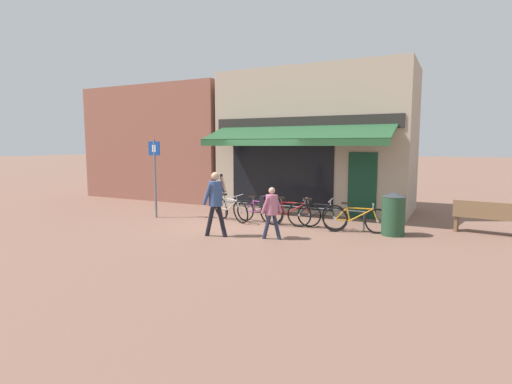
{
  "coord_description": "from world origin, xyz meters",
  "views": [
    {
      "loc": [
        5.57,
        -10.27,
        2.32
      ],
      "look_at": [
        0.69,
        -0.63,
        1.05
      ],
      "focal_mm": 28.0,
      "sensor_mm": 36.0,
      "label": 1
    }
  ],
  "objects_px": {
    "parking_sign": "(155,170)",
    "bicycle_silver": "(230,209)",
    "bicycle_orange": "(356,219)",
    "bicycle_black": "(316,215)",
    "litter_bin": "(393,214)",
    "bicycle_red": "(290,213)",
    "bicycle_purple": "(259,211)",
    "park_bench": "(487,217)",
    "pedestrian_adult": "(216,197)",
    "pedestrian_child": "(271,207)"
  },
  "relations": [
    {
      "from": "bicycle_silver",
      "to": "park_bench",
      "type": "bearing_deg",
      "value": 35.41
    },
    {
      "from": "bicycle_orange",
      "to": "bicycle_red",
      "type": "bearing_deg",
      "value": 164.8
    },
    {
      "from": "bicycle_purple",
      "to": "park_bench",
      "type": "relative_size",
      "value": 1.05
    },
    {
      "from": "bicycle_orange",
      "to": "pedestrian_adult",
      "type": "distance_m",
      "value": 3.78
    },
    {
      "from": "bicycle_silver",
      "to": "park_bench",
      "type": "relative_size",
      "value": 1.0
    },
    {
      "from": "pedestrian_child",
      "to": "litter_bin",
      "type": "relative_size",
      "value": 1.16
    },
    {
      "from": "parking_sign",
      "to": "bicycle_orange",
      "type": "bearing_deg",
      "value": 5.95
    },
    {
      "from": "litter_bin",
      "to": "bicycle_purple",
      "type": "bearing_deg",
      "value": -178.62
    },
    {
      "from": "bicycle_silver",
      "to": "pedestrian_child",
      "type": "xyz_separation_m",
      "value": [
        2.08,
        -1.57,
        0.42
      ]
    },
    {
      "from": "bicycle_orange",
      "to": "pedestrian_child",
      "type": "bearing_deg",
      "value": -149.76
    },
    {
      "from": "bicycle_purple",
      "to": "bicycle_red",
      "type": "bearing_deg",
      "value": 11.17
    },
    {
      "from": "bicycle_purple",
      "to": "park_bench",
      "type": "xyz_separation_m",
      "value": [
        5.99,
        1.31,
        0.11
      ]
    },
    {
      "from": "parking_sign",
      "to": "bicycle_red",
      "type": "bearing_deg",
      "value": 8.97
    },
    {
      "from": "litter_bin",
      "to": "parking_sign",
      "type": "xyz_separation_m",
      "value": [
        -7.2,
        -0.77,
        0.96
      ]
    },
    {
      "from": "bicycle_purple",
      "to": "litter_bin",
      "type": "relative_size",
      "value": 1.53
    },
    {
      "from": "bicycle_silver",
      "to": "parking_sign",
      "type": "bearing_deg",
      "value": -144.19
    },
    {
      "from": "bicycle_purple",
      "to": "parking_sign",
      "type": "height_order",
      "value": "parking_sign"
    },
    {
      "from": "litter_bin",
      "to": "pedestrian_adult",
      "type": "bearing_deg",
      "value": -151.5
    },
    {
      "from": "bicycle_purple",
      "to": "bicycle_black",
      "type": "distance_m",
      "value": 1.79
    },
    {
      "from": "bicycle_purple",
      "to": "parking_sign",
      "type": "relative_size",
      "value": 0.69
    },
    {
      "from": "bicycle_red",
      "to": "pedestrian_child",
      "type": "relative_size",
      "value": 1.38
    },
    {
      "from": "bicycle_purple",
      "to": "bicycle_silver",
      "type": "bearing_deg",
      "value": -160.81
    },
    {
      "from": "bicycle_black",
      "to": "park_bench",
      "type": "xyz_separation_m",
      "value": [
        4.2,
        1.34,
        0.08
      ]
    },
    {
      "from": "park_bench",
      "to": "pedestrian_adult",
      "type": "bearing_deg",
      "value": -144.35
    },
    {
      "from": "bicycle_purple",
      "to": "bicycle_red",
      "type": "distance_m",
      "value": 0.98
    },
    {
      "from": "litter_bin",
      "to": "parking_sign",
      "type": "distance_m",
      "value": 7.31
    },
    {
      "from": "bicycle_orange",
      "to": "bicycle_black",
      "type": "bearing_deg",
      "value": 166.28
    },
    {
      "from": "bicycle_black",
      "to": "park_bench",
      "type": "relative_size",
      "value": 1.05
    },
    {
      "from": "bicycle_orange",
      "to": "parking_sign",
      "type": "bearing_deg",
      "value": 171.83
    },
    {
      "from": "bicycle_orange",
      "to": "parking_sign",
      "type": "relative_size",
      "value": 0.7
    },
    {
      "from": "bicycle_orange",
      "to": "pedestrian_adult",
      "type": "xyz_separation_m",
      "value": [
        -3.09,
        -2.07,
        0.66
      ]
    },
    {
      "from": "bicycle_purple",
      "to": "bicycle_black",
      "type": "height_order",
      "value": "bicycle_black"
    },
    {
      "from": "bicycle_black",
      "to": "litter_bin",
      "type": "bearing_deg",
      "value": -0.27
    },
    {
      "from": "bicycle_black",
      "to": "litter_bin",
      "type": "xyz_separation_m",
      "value": [
        2.03,
        0.12,
        0.18
      ]
    },
    {
      "from": "bicycle_red",
      "to": "parking_sign",
      "type": "distance_m",
      "value": 4.57
    },
    {
      "from": "bicycle_purple",
      "to": "pedestrian_adult",
      "type": "distance_m",
      "value": 2.2
    },
    {
      "from": "pedestrian_adult",
      "to": "bicycle_red",
      "type": "bearing_deg",
      "value": 71.42
    },
    {
      "from": "bicycle_purple",
      "to": "pedestrian_adult",
      "type": "bearing_deg",
      "value": -85.12
    },
    {
      "from": "bicycle_silver",
      "to": "bicycle_red",
      "type": "distance_m",
      "value": 1.91
    },
    {
      "from": "bicycle_red",
      "to": "park_bench",
      "type": "relative_size",
      "value": 1.09
    },
    {
      "from": "bicycle_red",
      "to": "pedestrian_adult",
      "type": "relative_size",
      "value": 1.08
    },
    {
      "from": "litter_bin",
      "to": "bicycle_orange",
      "type": "bearing_deg",
      "value": -172.94
    },
    {
      "from": "bicycle_purple",
      "to": "bicycle_orange",
      "type": "distance_m",
      "value": 2.89
    },
    {
      "from": "parking_sign",
      "to": "bicycle_silver",
      "type": "bearing_deg",
      "value": 12.24
    },
    {
      "from": "bicycle_purple",
      "to": "parking_sign",
      "type": "bearing_deg",
      "value": -158.28
    },
    {
      "from": "litter_bin",
      "to": "parking_sign",
      "type": "relative_size",
      "value": 0.45
    },
    {
      "from": "pedestrian_adult",
      "to": "park_bench",
      "type": "relative_size",
      "value": 1.01
    },
    {
      "from": "bicycle_black",
      "to": "pedestrian_adult",
      "type": "relative_size",
      "value": 1.03
    },
    {
      "from": "litter_bin",
      "to": "parking_sign",
      "type": "height_order",
      "value": "parking_sign"
    },
    {
      "from": "bicycle_red",
      "to": "pedestrian_child",
      "type": "distance_m",
      "value": 1.78
    }
  ]
}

